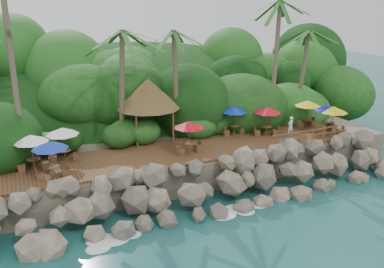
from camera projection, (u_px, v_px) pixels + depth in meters
name	position (u px, v px, depth m)	size (l,w,h in m)	color
ground	(232.00, 216.00, 24.50)	(140.00, 140.00, 0.00)	#19514F
land_base	(149.00, 128.00, 38.06)	(32.00, 25.20, 2.10)	gray
jungle_hill	(128.00, 118.00, 44.90)	(44.80, 28.00, 15.40)	#143811
seawall	(218.00, 185.00, 25.88)	(29.00, 4.00, 2.30)	gray
terrace	(192.00, 150.00, 29.02)	(26.00, 5.00, 0.20)	brown
jungle_foliage	(152.00, 141.00, 37.52)	(44.00, 16.00, 12.00)	#143811
foam_line	(230.00, 213.00, 24.75)	(25.20, 0.80, 0.06)	white
palms	(159.00, 13.00, 28.16)	(31.00, 7.12, 13.88)	brown
palapa	(148.00, 94.00, 30.12)	(4.76, 4.76, 4.60)	brown
dining_clusters	(213.00, 120.00, 29.01)	(23.92, 5.33, 2.30)	brown
railing	(307.00, 135.00, 29.94)	(6.10, 0.10, 1.00)	brown
waiter	(290.00, 126.00, 31.50)	(0.57, 0.37, 1.56)	white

